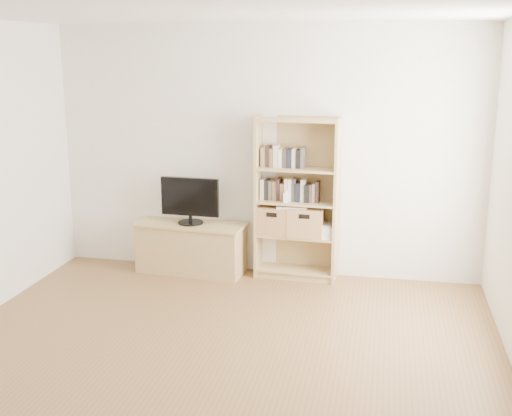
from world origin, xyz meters
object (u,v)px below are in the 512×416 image
(baby_monitor, at_px, (286,198))
(laptop, at_px, (292,206))
(tv_stand, at_px, (191,249))
(television, at_px, (190,201))
(basket_right, at_px, (306,221))
(bookshelf, at_px, (297,199))
(basket_left, at_px, (275,219))

(baby_monitor, bearing_deg, laptop, 45.44)
(tv_stand, xyz_separation_m, laptop, (1.08, 0.04, 0.51))
(television, relative_size, basket_right, 1.74)
(tv_stand, distance_m, laptop, 1.20)
(bookshelf, bearing_deg, baby_monitor, -135.00)
(tv_stand, xyz_separation_m, basket_left, (0.90, 0.07, 0.36))
(tv_stand, bearing_deg, bookshelf, 8.44)
(tv_stand, bearing_deg, basket_right, 7.72)
(tv_stand, height_order, baby_monitor, baby_monitor)
(tv_stand, xyz_separation_m, television, (0.00, 0.00, 0.53))
(bookshelf, height_order, laptop, bookshelf)
(television, distance_m, basket_left, 0.92)
(television, xyz_separation_m, basket_left, (0.90, 0.07, -0.17))
(tv_stand, height_order, television, television)
(basket_left, xyz_separation_m, basket_right, (0.33, -0.02, 0.00))
(basket_left, bearing_deg, tv_stand, -170.99)
(baby_monitor, distance_m, basket_right, 0.34)
(bookshelf, xyz_separation_m, baby_monitor, (-0.10, -0.09, 0.03))
(baby_monitor, distance_m, basket_left, 0.31)
(television, bearing_deg, basket_right, 5.02)
(bookshelf, height_order, basket_left, bookshelf)
(bookshelf, xyz_separation_m, laptop, (-0.04, -0.02, -0.07))
(tv_stand, height_order, basket_left, basket_left)
(basket_right, bearing_deg, basket_left, 177.88)
(basket_left, xyz_separation_m, laptop, (0.18, -0.03, 0.16))
(baby_monitor, xyz_separation_m, basket_left, (-0.13, 0.10, -0.26))
(laptop, bearing_deg, bookshelf, 20.04)
(tv_stand, bearing_deg, basket_left, 9.63)
(basket_left, distance_m, basket_right, 0.33)
(baby_monitor, bearing_deg, tv_stand, 172.00)
(basket_left, relative_size, laptop, 1.16)
(laptop, bearing_deg, television, 178.78)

